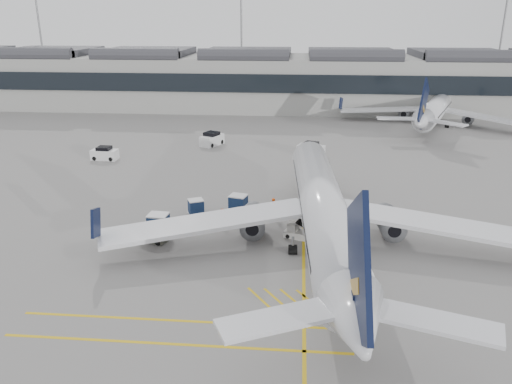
# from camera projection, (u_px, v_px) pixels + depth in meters

# --- Properties ---
(ground) EXTENTS (220.00, 220.00, 0.00)m
(ground) POSITION_uv_depth(u_px,v_px,m) (187.00, 253.00, 42.75)
(ground) COLOR gray
(ground) RESTS_ON ground
(terminal) EXTENTS (200.00, 20.45, 12.40)m
(terminal) POSITION_uv_depth(u_px,v_px,m) (257.00, 79.00, 108.22)
(terminal) COLOR #9E9E99
(terminal) RESTS_ON ground
(light_masts) EXTENTS (113.00, 0.60, 25.45)m
(light_masts) POSITION_uv_depth(u_px,v_px,m) (255.00, 36.00, 118.77)
(light_masts) COLOR slate
(light_masts) RESTS_ON ground
(apron_markings) EXTENTS (0.25, 60.00, 0.01)m
(apron_markings) POSITION_uv_depth(u_px,v_px,m) (303.00, 213.00, 51.32)
(apron_markings) COLOR gold
(apron_markings) RESTS_ON ground
(airliner_main) EXTENTS (38.40, 42.04, 11.17)m
(airliner_main) POSITION_uv_depth(u_px,v_px,m) (323.00, 210.00, 43.15)
(airliner_main) COLOR silver
(airliner_main) RESTS_ON ground
(airliner_far) EXTENTS (33.02, 36.51, 10.27)m
(airliner_far) POSITION_uv_depth(u_px,v_px,m) (436.00, 108.00, 91.76)
(airliner_far) COLOR silver
(airliner_far) RESTS_ON ground
(belt_loader) EXTENTS (4.23, 2.54, 1.68)m
(belt_loader) POSITION_uv_depth(u_px,v_px,m) (302.00, 233.00, 45.41)
(belt_loader) COLOR beige
(belt_loader) RESTS_ON ground
(baggage_cart_a) EXTENTS (1.86, 1.72, 1.58)m
(baggage_cart_a) POSITION_uv_depth(u_px,v_px,m) (254.00, 223.00, 46.76)
(baggage_cart_a) COLOR gray
(baggage_cart_a) RESTS_ON ground
(baggage_cart_b) EXTENTS (2.03, 1.72, 2.02)m
(baggage_cart_b) POSITION_uv_depth(u_px,v_px,m) (159.00, 224.00, 45.95)
(baggage_cart_b) COLOR gray
(baggage_cart_b) RESTS_ON ground
(baggage_cart_c) EXTENTS (2.13, 1.90, 1.90)m
(baggage_cart_c) POSITION_uv_depth(u_px,v_px,m) (238.00, 203.00, 51.11)
(baggage_cart_c) COLOR gray
(baggage_cart_c) RESTS_ON ground
(baggage_cart_d) EXTENTS (1.96, 1.83, 1.65)m
(baggage_cart_d) POSITION_uv_depth(u_px,v_px,m) (196.00, 207.00, 50.56)
(baggage_cart_d) COLOR gray
(baggage_cart_d) RESTS_ON ground
(ramp_agent_a) EXTENTS (0.84, 0.86, 2.00)m
(ramp_agent_a) POSITION_uv_depth(u_px,v_px,m) (274.00, 208.00, 50.00)
(ramp_agent_a) COLOR #F04E0C
(ramp_agent_a) RESTS_ON ground
(ramp_agent_b) EXTENTS (1.05, 1.02, 1.70)m
(ramp_agent_b) POSITION_uv_depth(u_px,v_px,m) (222.00, 217.00, 48.12)
(ramp_agent_b) COLOR #DC430B
(ramp_agent_b) RESTS_ON ground
(pushback_tug) EXTENTS (2.65, 2.09, 1.30)m
(pushback_tug) POSITION_uv_depth(u_px,v_px,m) (154.00, 235.00, 44.72)
(pushback_tug) COLOR #494A3F
(pushback_tug) RESTS_ON ground
(safety_cone_nose) EXTENTS (0.41, 0.41, 0.57)m
(safety_cone_nose) POSITION_uv_depth(u_px,v_px,m) (306.00, 179.00, 61.16)
(safety_cone_nose) COLOR #F24C0A
(safety_cone_nose) RESTS_ON ground
(safety_cone_engine) EXTENTS (0.36, 0.36, 0.50)m
(safety_cone_engine) POSITION_uv_depth(u_px,v_px,m) (383.00, 232.00, 46.31)
(safety_cone_engine) COLOR #F24C0A
(safety_cone_engine) RESTS_ON ground
(service_van_left) EXTENTS (3.68, 1.97, 1.85)m
(service_van_left) POSITION_uv_depth(u_px,v_px,m) (105.00, 154.00, 70.15)
(service_van_left) COLOR silver
(service_van_left) RESTS_ON ground
(service_van_mid) EXTENTS (3.58, 4.54, 2.09)m
(service_van_mid) POSITION_uv_depth(u_px,v_px,m) (212.00, 139.00, 77.83)
(service_van_mid) COLOR silver
(service_van_mid) RESTS_ON ground
(service_van_right) EXTENTS (4.22, 3.08, 1.95)m
(service_van_right) POSITION_uv_depth(u_px,v_px,m) (311.00, 149.00, 72.21)
(service_van_right) COLOR silver
(service_van_right) RESTS_ON ground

